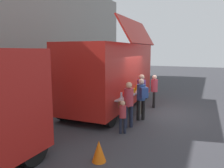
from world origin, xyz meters
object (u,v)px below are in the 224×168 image
object	(u,v)px
customer_rear_waiting	(128,101)
traffic_cone_orange	(99,151)
customer_extra_browsing	(154,88)
trash_bin	(105,84)
customer_mid_with_backpack	(141,95)
food_truck_main	(112,74)
child_near_queue	(123,114)
customer_front_ordering	(141,91)

from	to	relation	value
customer_rear_waiting	traffic_cone_orange	bearing A→B (deg)	137.33
customer_rear_waiting	customer_extra_browsing	world-z (taller)	customer_rear_waiting
customer_extra_browsing	trash_bin	bearing A→B (deg)	-50.59
customer_mid_with_backpack	customer_rear_waiting	bearing A→B (deg)	126.18
trash_bin	customer_rear_waiting	xyz separation A→B (m)	(-6.37, -4.01, 0.54)
food_truck_main	customer_extra_browsing	bearing A→B (deg)	-65.74
food_truck_main	customer_mid_with_backpack	size ratio (longest dim) A/B	3.84
customer_rear_waiting	trash_bin	bearing A→B (deg)	-14.49
trash_bin	traffic_cone_orange	bearing A→B (deg)	-154.98
customer_mid_with_backpack	customer_extra_browsing	distance (m)	2.19
traffic_cone_orange	customer_extra_browsing	distance (m)	5.84
customer_mid_with_backpack	traffic_cone_orange	bearing A→B (deg)	136.80
food_truck_main	child_near_queue	distance (m)	3.53
customer_mid_with_backpack	customer_extra_browsing	world-z (taller)	customer_mid_with_backpack
food_truck_main	trash_bin	world-z (taller)	food_truck_main
food_truck_main	customer_mid_with_backpack	distance (m)	2.37
food_truck_main	traffic_cone_orange	distance (m)	5.43
food_truck_main	trash_bin	bearing A→B (deg)	28.42
customer_extra_browsing	child_near_queue	world-z (taller)	customer_extra_browsing
customer_rear_waiting	customer_mid_with_backpack	bearing A→B (deg)	-57.39
customer_front_ordering	customer_mid_with_backpack	distance (m)	0.82
food_truck_main	traffic_cone_orange	xyz separation A→B (m)	(-4.91, -1.87, -1.39)
customer_mid_with_backpack	child_near_queue	distance (m)	1.66
customer_mid_with_backpack	customer_rear_waiting	xyz separation A→B (m)	(-1.00, 0.19, -0.03)
trash_bin	customer_extra_browsing	xyz separation A→B (m)	(-3.18, -4.18, 0.51)
food_truck_main	child_near_queue	xyz separation A→B (m)	(-2.92, -1.72, -1.00)
traffic_cone_orange	child_near_queue	distance (m)	2.03
traffic_cone_orange	customer_front_ordering	bearing A→B (deg)	3.08
child_near_queue	customer_front_ordering	bearing A→B (deg)	-28.77
traffic_cone_orange	child_near_queue	xyz separation A→B (m)	(1.99, 0.15, 0.39)
traffic_cone_orange	customer_rear_waiting	size ratio (longest dim) A/B	0.33
food_truck_main	customer_extra_browsing	size ratio (longest dim) A/B	4.00
customer_rear_waiting	customer_extra_browsing	size ratio (longest dim) A/B	1.04
food_truck_main	customer_rear_waiting	xyz separation A→B (m)	(-2.30, -1.69, -0.68)
customer_mid_with_backpack	customer_extra_browsing	bearing A→B (deg)	-42.67
traffic_cone_orange	trash_bin	size ratio (longest dim) A/B	0.62
food_truck_main	customer_rear_waiting	size ratio (longest dim) A/B	3.84
food_truck_main	customer_extra_browsing	distance (m)	2.18
customer_extra_browsing	customer_rear_waiting	bearing A→B (deg)	73.59
traffic_cone_orange	customer_front_ordering	world-z (taller)	customer_front_ordering
trash_bin	customer_extra_browsing	world-z (taller)	customer_extra_browsing
customer_front_ordering	child_near_queue	xyz separation A→B (m)	(-2.40, -0.09, -0.38)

